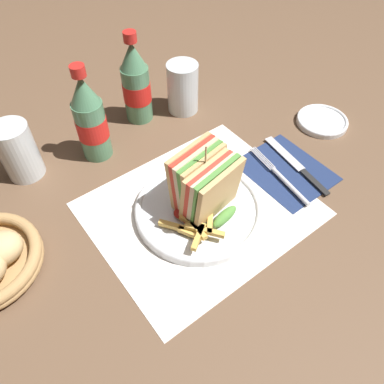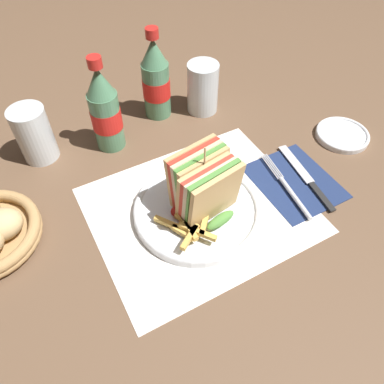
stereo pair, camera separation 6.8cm
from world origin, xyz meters
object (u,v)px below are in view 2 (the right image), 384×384
(plate_main, at_px, (197,210))
(coke_bottle_near, at_px, (105,111))
(fork, at_px, (290,191))
(glass_far, at_px, (35,137))
(side_saucer, at_px, (342,135))
(glass_near, at_px, (203,91))
(club_sandwich, at_px, (204,186))
(coke_bottle_far, at_px, (156,80))
(knife, at_px, (306,177))

(plate_main, height_order, coke_bottle_near, coke_bottle_near)
(fork, height_order, coke_bottle_near, coke_bottle_near)
(glass_far, bearing_deg, side_saucer, -23.41)
(fork, xyz_separation_m, glass_far, (-0.40, 0.34, 0.04))
(plate_main, distance_m, glass_near, 0.32)
(club_sandwich, xyz_separation_m, glass_near, (0.16, 0.28, -0.02))
(coke_bottle_far, bearing_deg, plate_main, -102.14)
(plate_main, distance_m, coke_bottle_near, 0.28)
(fork, height_order, glass_near, glass_near)
(coke_bottle_far, xyz_separation_m, glass_near, (0.10, -0.04, -0.04))
(coke_bottle_near, relative_size, glass_near, 1.76)
(coke_bottle_near, distance_m, glass_near, 0.24)
(knife, height_order, coke_bottle_far, coke_bottle_far)
(coke_bottle_far, bearing_deg, glass_far, -176.94)
(plate_main, relative_size, glass_near, 2.00)
(fork, relative_size, coke_bottle_far, 0.87)
(side_saucer, bearing_deg, plate_main, -175.20)
(plate_main, height_order, side_saucer, plate_main)
(club_sandwich, xyz_separation_m, glass_far, (-0.23, 0.30, -0.02))
(club_sandwich, bearing_deg, coke_bottle_far, 80.11)
(coke_bottle_far, relative_size, side_saucer, 1.77)
(plate_main, distance_m, knife, 0.24)
(plate_main, bearing_deg, side_saucer, 4.80)
(club_sandwich, bearing_deg, plate_main, 171.46)
(club_sandwich, bearing_deg, fork, -14.25)
(side_saucer, bearing_deg, knife, -158.06)
(glass_near, xyz_separation_m, glass_far, (-0.38, 0.02, 0.00))
(coke_bottle_near, height_order, glass_near, coke_bottle_near)
(coke_bottle_near, bearing_deg, knife, -43.26)
(coke_bottle_near, bearing_deg, fork, -50.22)
(side_saucer, bearing_deg, club_sandwich, -174.77)
(fork, distance_m, knife, 0.06)
(coke_bottle_near, xyz_separation_m, glass_near, (0.24, 0.02, -0.04))
(coke_bottle_near, bearing_deg, glass_near, 3.60)
(club_sandwich, relative_size, glass_far, 1.21)
(knife, xyz_separation_m, coke_bottle_near, (-0.31, 0.29, 0.08))
(fork, bearing_deg, club_sandwich, 173.60)
(knife, relative_size, glass_near, 1.62)
(side_saucer, bearing_deg, fork, -159.65)
(knife, relative_size, glass_far, 1.62)
(knife, relative_size, coke_bottle_far, 0.92)
(plate_main, distance_m, side_saucer, 0.39)
(plate_main, relative_size, knife, 1.24)
(knife, distance_m, glass_near, 0.32)
(plate_main, bearing_deg, glass_near, 58.63)
(glass_near, bearing_deg, club_sandwich, -119.28)
(fork, distance_m, glass_far, 0.53)
(club_sandwich, height_order, knife, club_sandwich)
(plate_main, xyz_separation_m, coke_bottle_far, (0.07, 0.31, 0.08))
(plate_main, relative_size, coke_bottle_near, 1.14)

